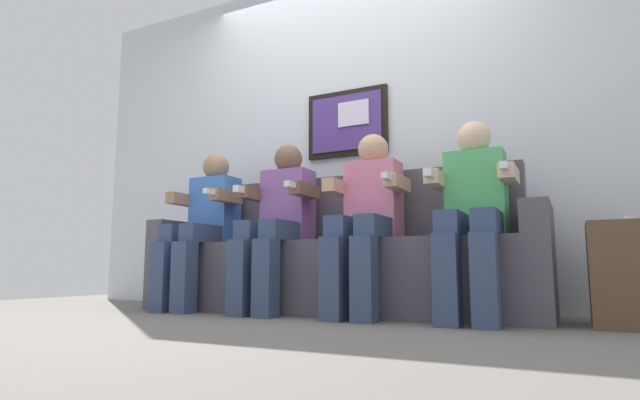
{
  "coord_description": "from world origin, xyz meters",
  "views": [
    {
      "loc": [
        1.39,
        -2.62,
        0.27
      ],
      "look_at": [
        0.0,
        0.15,
        0.7
      ],
      "focal_mm": 28.45,
      "sensor_mm": 36.0,
      "label": 1
    }
  ],
  "objects": [
    {
      "name": "person_right_center",
      "position": [
        0.31,
        0.16,
        0.61
      ],
      "size": [
        0.46,
        0.56,
        1.11
      ],
      "color": "pink",
      "rests_on": "ground_plane"
    },
    {
      "name": "back_wall_assembly",
      "position": [
        -0.0,
        0.76,
        1.3
      ],
      "size": [
        4.99,
        0.1,
        2.6
      ],
      "color": "silver",
      "rests_on": "ground_plane"
    },
    {
      "name": "ground_plane",
      "position": [
        0.0,
        0.0,
        0.0
      ],
      "size": [
        6.48,
        6.48,
        0.0
      ],
      "primitive_type": "plane",
      "color": "#66605B"
    },
    {
      "name": "person_rightmost",
      "position": [
        0.92,
        0.16,
        0.61
      ],
      "size": [
        0.46,
        0.56,
        1.11
      ],
      "color": "#4CB266",
      "rests_on": "ground_plane"
    },
    {
      "name": "person_leftmost",
      "position": [
        -0.92,
        0.16,
        0.61
      ],
      "size": [
        0.46,
        0.56,
        1.11
      ],
      "color": "#3F72CC",
      "rests_on": "ground_plane"
    },
    {
      "name": "side_table_right",
      "position": [
        1.64,
        0.22,
        0.25
      ],
      "size": [
        0.4,
        0.4,
        0.5
      ],
      "color": "brown",
      "rests_on": "ground_plane"
    },
    {
      "name": "couch",
      "position": [
        0.0,
        0.33,
        0.31
      ],
      "size": [
        2.59,
        0.58,
        0.9
      ],
      "color": "#514C56",
      "rests_on": "ground_plane"
    },
    {
      "name": "spare_remote_on_table",
      "position": [
        1.62,
        0.16,
        0.51
      ],
      "size": [
        0.04,
        0.13,
        0.02
      ],
      "primitive_type": "cube",
      "color": "white",
      "rests_on": "side_table_right"
    },
    {
      "name": "person_left_center",
      "position": [
        -0.31,
        0.16,
        0.61
      ],
      "size": [
        0.46,
        0.56,
        1.11
      ],
      "color": "#8C59A5",
      "rests_on": "ground_plane"
    }
  ]
}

